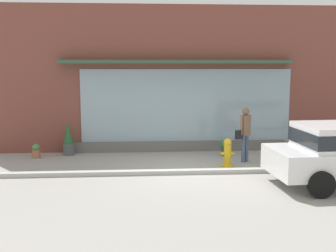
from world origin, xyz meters
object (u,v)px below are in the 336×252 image
fire_hydrant (228,153)px  potted_plant_trailing_edge (225,147)px  pedestrian_with_handbag (245,131)px  potted_plant_doorstep (310,143)px  potted_plant_window_right (68,139)px  potted_plant_window_center (36,151)px

fire_hydrant → potted_plant_trailing_edge: fire_hydrant is taller
pedestrian_with_handbag → potted_plant_doorstep: 2.83m
pedestrian_with_handbag → potted_plant_window_right: pedestrian_with_handbag is taller
fire_hydrant → potted_plant_trailing_edge: 1.60m
potted_plant_window_right → pedestrian_with_handbag: bearing=-14.4°
potted_plant_window_right → potted_plant_doorstep: (8.22, -0.41, -0.16)m
pedestrian_with_handbag → potted_plant_window_right: (-5.67, 1.45, -0.44)m
pedestrian_with_handbag → potted_plant_doorstep: pedestrian_with_handbag is taller
pedestrian_with_handbag → potted_plant_trailing_edge: 1.30m
fire_hydrant → potted_plant_window_right: potted_plant_window_right is taller
potted_plant_window_right → fire_hydrant: bearing=-21.8°
potted_plant_doorstep → potted_plant_trailing_edge: (-2.95, -0.03, -0.11)m
potted_plant_window_right → potted_plant_trailing_edge: potted_plant_window_right is taller
pedestrian_with_handbag → potted_plant_doorstep: size_ratio=2.42×
potted_plant_window_right → potted_plant_trailing_edge: (5.28, -0.44, -0.27)m
potted_plant_trailing_edge → potted_plant_window_center: bearing=179.3°
fire_hydrant → potted_plant_trailing_edge: size_ratio=1.57×
potted_plant_window_center → potted_plant_trailing_edge: potted_plant_trailing_edge is taller
potted_plant_window_right → potted_plant_window_center: 1.11m
pedestrian_with_handbag → potted_plant_window_center: 6.80m
potted_plant_doorstep → potted_plant_window_center: bearing=179.7°
pedestrian_with_handbag → potted_plant_window_center: bearing=-42.8°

